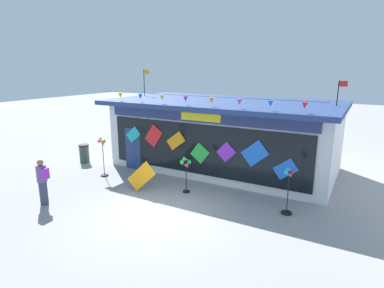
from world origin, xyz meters
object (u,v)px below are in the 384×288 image
(wind_spinner_center_left, at_px, (288,191))
(wind_spinner_far_left, at_px, (103,153))
(person_near_camera, at_px, (43,181))
(trash_bin, at_px, (84,153))
(kite_shop_building, at_px, (224,134))
(wind_spinner_left, at_px, (186,168))
(display_kite_on_ground, at_px, (141,176))

(wind_spinner_center_left, bearing_deg, wind_spinner_far_left, -178.58)
(person_near_camera, xyz_separation_m, trash_bin, (-2.79, 4.37, -0.41))
(kite_shop_building, xyz_separation_m, wind_spinner_far_left, (-4.17, -3.97, -0.61))
(wind_spinner_center_left, bearing_deg, kite_shop_building, 136.58)
(kite_shop_building, bearing_deg, wind_spinner_center_left, -43.42)
(wind_spinner_left, bearing_deg, person_near_camera, -138.22)
(wind_spinner_left, height_order, trash_bin, wind_spinner_left)
(display_kite_on_ground, bearing_deg, kite_shop_building, 71.79)
(trash_bin, bearing_deg, display_kite_on_ground, -18.32)
(wind_spinner_center_left, bearing_deg, person_near_camera, -155.72)
(person_near_camera, bearing_deg, wind_spinner_center_left, 114.39)
(kite_shop_building, distance_m, display_kite_on_ground, 4.94)
(wind_spinner_far_left, xyz_separation_m, person_near_camera, (0.37, -3.31, -0.17))
(wind_spinner_center_left, distance_m, person_near_camera, 8.54)
(wind_spinner_left, distance_m, wind_spinner_center_left, 3.92)
(trash_bin, bearing_deg, wind_spinner_center_left, -4.66)
(wind_spinner_left, relative_size, display_kite_on_ground, 1.26)
(person_near_camera, distance_m, display_kite_on_ground, 3.54)
(wind_spinner_center_left, height_order, trash_bin, wind_spinner_center_left)
(wind_spinner_center_left, distance_m, trash_bin, 10.61)
(wind_spinner_left, bearing_deg, display_kite_on_ground, -154.19)
(kite_shop_building, xyz_separation_m, trash_bin, (-6.58, -2.91, -1.19))
(wind_spinner_center_left, height_order, person_near_camera, person_near_camera)
(wind_spinner_center_left, bearing_deg, display_kite_on_ground, -171.54)
(person_near_camera, relative_size, trash_bin, 1.76)
(kite_shop_building, bearing_deg, wind_spinner_far_left, -136.38)
(display_kite_on_ground, bearing_deg, wind_spinner_far_left, 166.96)
(person_near_camera, bearing_deg, trash_bin, -147.38)
(wind_spinner_center_left, relative_size, trash_bin, 1.73)
(wind_spinner_left, bearing_deg, kite_shop_building, 91.13)
(kite_shop_building, height_order, trash_bin, kite_shop_building)
(person_near_camera, distance_m, trash_bin, 5.20)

